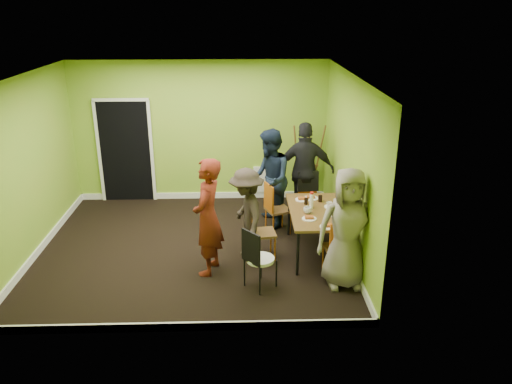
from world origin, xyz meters
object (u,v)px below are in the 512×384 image
(thermos, at_px, (311,201))
(chair_front_end, at_px, (339,245))
(person_left_near, at_px, (247,215))
(easel, at_px, (308,164))
(person_back_end, at_px, (305,171))
(orange_bottle, at_px, (311,205))
(chair_left_near, at_px, (258,228))
(blue_bottle, at_px, (335,212))
(chair_bentwood, at_px, (257,256))
(person_front_end, at_px, (347,229))
(chair_left_far, at_px, (274,206))
(dining_table, at_px, (318,213))
(chair_back_end, at_px, (308,186))
(person_standing, at_px, (208,217))
(person_left_far, at_px, (270,179))

(thermos, bearing_deg, chair_front_end, -69.20)
(thermos, height_order, person_left_near, person_left_near)
(easel, distance_m, person_back_end, 0.81)
(person_left_near, bearing_deg, thermos, 89.56)
(orange_bottle, bearing_deg, chair_left_near, -163.25)
(blue_bottle, relative_size, orange_bottle, 2.56)
(chair_bentwood, xyz_separation_m, person_front_end, (1.25, 0.07, 0.37))
(chair_left_far, height_order, person_front_end, person_front_end)
(chair_bentwood, height_order, orange_bottle, chair_bentwood)
(dining_table, bearing_deg, chair_back_end, 89.54)
(chair_bentwood, xyz_separation_m, person_left_near, (-0.13, 0.92, 0.23))
(chair_left_near, bearing_deg, thermos, 96.23)
(chair_left_near, bearing_deg, person_standing, -69.74)
(chair_left_far, distance_m, easel, 1.70)
(person_standing, xyz_separation_m, person_front_end, (1.95, -0.43, -0.01))
(chair_front_end, height_order, person_back_end, person_back_end)
(thermos, height_order, person_standing, person_standing)
(chair_front_end, relative_size, person_front_end, 0.51)
(person_standing, bearing_deg, chair_left_far, 154.55)
(chair_left_far, relative_size, person_left_far, 0.52)
(chair_back_end, height_order, person_left_far, person_left_far)
(chair_front_end, bearing_deg, chair_left_near, 146.61)
(chair_left_far, xyz_separation_m, orange_bottle, (0.54, -0.64, 0.27))
(person_back_end, xyz_separation_m, person_front_end, (0.29, -2.44, -0.03))
(chair_left_near, bearing_deg, easel, 147.91)
(chair_front_end, xyz_separation_m, blue_bottle, (0.00, 0.39, 0.35))
(chair_back_end, height_order, person_front_end, person_front_end)
(person_left_near, bearing_deg, chair_left_far, 139.85)
(chair_front_end, xyz_separation_m, easel, (-0.08, 2.97, 0.29))
(dining_table, distance_m, chair_back_end, 1.33)
(thermos, xyz_separation_m, person_standing, (-1.60, -0.62, 0.02))
(chair_bentwood, distance_m, person_back_end, 2.72)
(chair_left_near, height_order, person_front_end, person_front_end)
(chair_left_near, bearing_deg, person_back_end, 142.31)
(chair_left_far, xyz_separation_m, easel, (0.76, 1.49, 0.27))
(easel, xyz_separation_m, person_back_end, (-0.15, -0.78, 0.12))
(thermos, distance_m, person_standing, 1.71)
(chair_left_far, xyz_separation_m, chair_back_end, (0.65, 0.55, 0.14))
(chair_front_end, distance_m, blue_bottle, 0.52)
(person_back_end, relative_size, person_front_end, 1.03)
(chair_back_end, relative_size, chair_bentwood, 1.02)
(chair_front_end, bearing_deg, person_left_near, 149.17)
(blue_bottle, height_order, person_left_far, person_left_far)
(chair_back_end, distance_m, person_standing, 2.53)
(chair_front_end, bearing_deg, chair_back_end, 88.88)
(person_standing, distance_m, person_left_far, 1.89)
(orange_bottle, height_order, person_back_end, person_back_end)
(person_standing, bearing_deg, chair_front_end, 98.11)
(person_left_far, bearing_deg, person_back_end, 116.32)
(chair_left_near, xyz_separation_m, person_back_end, (0.92, 1.61, 0.39))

